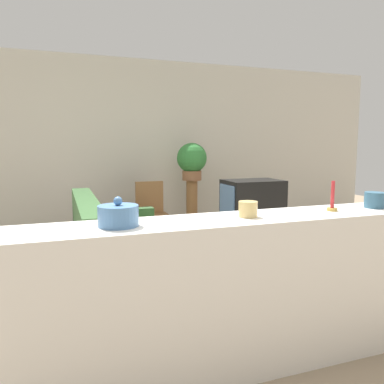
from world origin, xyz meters
TOP-DOWN VIEW (x-y plane):
  - ground_plane at (0.00, 0.00)m, footprint 14.00×14.00m
  - wall_back at (0.00, 3.43)m, footprint 9.00×0.06m
  - couch at (-0.37, 1.30)m, footprint 0.97×1.99m
  - tv_stand at (1.39, 1.86)m, footprint 0.72×0.53m
  - television at (1.39, 1.86)m, footprint 0.73×0.51m
  - wooden_chair at (0.25, 2.65)m, footprint 0.44×0.44m
  - plant_stand at (0.90, 2.79)m, footprint 0.17×0.17m
  - potted_plant at (0.90, 2.79)m, footprint 0.44×0.44m
  - foreground_counter at (0.00, -0.34)m, footprint 2.93×0.44m
  - decorative_bowl at (-0.64, -0.34)m, footprint 0.22×0.22m
  - candle_jar at (0.15, -0.34)m, footprint 0.12×0.12m
  - candlestick at (0.79, -0.34)m, footprint 0.07×0.07m
  - coffee_tin at (1.15, -0.34)m, footprint 0.14×0.14m

SIDE VIEW (x-z plane):
  - ground_plane at x=0.00m, z-range 0.00..0.00m
  - tv_stand at x=1.39m, z-range 0.00..0.48m
  - couch at x=-0.37m, z-range -0.14..0.74m
  - plant_stand at x=0.90m, z-range 0.00..0.89m
  - foreground_counter at x=0.00m, z-range 0.00..0.96m
  - wooden_chair at x=0.25m, z-range 0.05..0.94m
  - television at x=1.39m, z-range 0.48..0.96m
  - candle_jar at x=0.15m, z-range 0.96..1.06m
  - coffee_tin at x=1.15m, z-range 0.96..1.07m
  - decorative_bowl at x=-0.64m, z-range 0.94..1.10m
  - candlestick at x=0.79m, z-range 0.92..1.13m
  - potted_plant at x=0.90m, z-range 0.91..1.46m
  - wall_back at x=0.00m, z-range 0.00..2.70m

